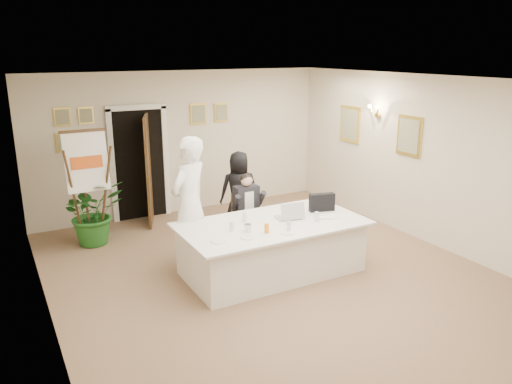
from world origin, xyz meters
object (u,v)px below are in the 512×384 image
Objects in this scene: standing_man at (190,203)px; laptop_bag at (322,202)px; flip_chart at (88,195)px; seated_man at (248,210)px; conference_table at (272,247)px; paper_stack at (328,217)px; standing_woman at (239,190)px; laptop at (288,209)px; steel_jug at (248,228)px; oj_glass at (267,228)px; potted_palm at (93,212)px.

standing_man reaches higher than laptop_bag.
flip_chart is 4.89× the size of laptop_bag.
seated_man is 0.63× the size of standing_man.
laptop_bag reaches higher than conference_table.
paper_stack is (0.69, -1.26, 0.16)m from seated_man.
laptop_bag is at bearing 122.99° from standing_woman.
seated_man is 2.62m from flip_chart.
flip_chart is 3.80m from laptop_bag.
laptop is 3.43× the size of steel_jug.
steel_jug is (-0.93, -2.10, 0.11)m from standing_woman.
seated_man is (0.15, 1.06, 0.24)m from conference_table.
laptop is 1.40× the size of paper_stack.
standing_woman is (1.40, 1.14, -0.28)m from standing_man.
conference_table is 1.09m from seated_man.
flip_chart is 17.59× the size of steel_jug.
laptop_bag is 1.30m from oj_glass.
laptop_bag is (0.50, -1.84, 0.20)m from standing_woman.
seated_man is 1.16× the size of potted_palm.
standing_woman is 5.33× the size of paper_stack.
seated_man is 1.44m from paper_stack.
oj_glass is at bearing 89.94° from standing_woman.
steel_jug is at bearing -58.85° from potted_palm.
standing_man is 1.31m from oj_glass.
conference_table is 0.62m from oj_glass.
potted_palm is 3.05m from steel_jug.
conference_table is 1.87× the size of standing_woman.
standing_man is 2.03m from potted_palm.
steel_jug is (0.47, -0.96, -0.17)m from standing_man.
laptop is 0.95× the size of laptop_bag.
laptop_bag is (0.79, -0.96, 0.28)m from seated_man.
seated_man reaches higher than potted_palm.
flip_chart reaches higher than conference_table.
paper_stack is (0.84, -0.20, 0.40)m from conference_table.
laptop is at bearing 152.65° from paper_stack.
conference_table is 0.61m from laptop.
standing_woman is (2.57, -0.40, -0.18)m from flip_chart.
oj_glass reaches higher than conference_table.
seated_man reaches higher than conference_table.
potted_palm is 2.90× the size of laptop.
flip_chart reaches higher than potted_palm.
flip_chart is 3.33m from laptop.
standing_woman is 1.88m from laptop.
flip_chart is at bearing 146.26° from laptop.
laptop is at bearing 12.58° from conference_table.
laptop_bag is (3.07, -2.23, 0.02)m from flip_chart.
standing_man is 7.40× the size of paper_stack.
steel_jug is at bearing 178.41° from paper_stack.
paper_stack is at bearing -13.41° from conference_table.
seated_man is at bearing 89.27° from standing_woman.
potted_palm is 2.76× the size of laptop_bag.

